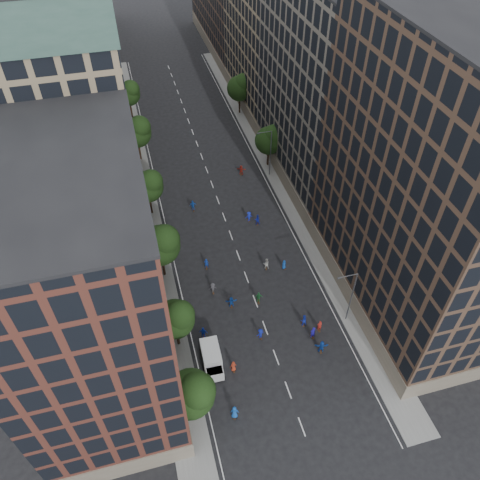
{
  "coord_description": "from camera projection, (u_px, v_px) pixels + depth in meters",
  "views": [
    {
      "loc": [
        -12.37,
        -19.87,
        50.29
      ],
      "look_at": [
        0.56,
        28.12,
        2.0
      ],
      "focal_mm": 35.0,
      "sensor_mm": 36.0,
      "label": 1
    }
  ],
  "objects": [
    {
      "name": "ground",
      "position": [
        218.0,
        202.0,
        78.82
      ],
      "size": [
        240.0,
        240.0,
        0.0
      ],
      "primitive_type": "plane",
      "color": "black",
      "rests_on": "ground"
    },
    {
      "name": "sidewalk_left",
      "position": [
        142.0,
        186.0,
        81.72
      ],
      "size": [
        4.0,
        105.0,
        0.15
      ],
      "primitive_type": "cube",
      "color": "slate",
      "rests_on": "ground"
    },
    {
      "name": "sidewalk_right",
      "position": [
        272.0,
        166.0,
        86.2
      ],
      "size": [
        4.0,
        105.0,
        0.15
      ],
      "primitive_type": "cube",
      "color": "slate",
      "rests_on": "ground"
    },
    {
      "name": "bldg_left_a",
      "position": [
        89.0,
        300.0,
        44.74
      ],
      "size": [
        14.0,
        22.0,
        30.0
      ],
      "primitive_type": "cube",
      "color": "#4F261E",
      "rests_on": "ground"
    },
    {
      "name": "bldg_left_b",
      "position": [
        79.0,
        148.0,
        59.96
      ],
      "size": [
        14.0,
        26.0,
        34.0
      ],
      "primitive_type": "cube",
      "color": "#847256",
      "rests_on": "ground"
    },
    {
      "name": "bldg_left_c",
      "position": [
        80.0,
        89.0,
        77.98
      ],
      "size": [
        14.0,
        20.0,
        28.0
      ],
      "primitive_type": "cube",
      "color": "#4F261E",
      "rests_on": "ground"
    },
    {
      "name": "bldg_left_d",
      "position": [
        75.0,
        26.0,
        93.21
      ],
      "size": [
        14.0,
        28.0,
        32.0
      ],
      "primitive_type": "cube",
      "color": "#2F241F",
      "rests_on": "ground"
    },
    {
      "name": "bldg_right_a",
      "position": [
        429.0,
        187.0,
        52.51
      ],
      "size": [
        14.0,
        30.0,
        36.0
      ],
      "primitive_type": "cube",
      "color": "#4A3527",
      "rests_on": "ground"
    },
    {
      "name": "bldg_right_b",
      "position": [
        327.0,
        85.0,
        73.64
      ],
      "size": [
        14.0,
        28.0,
        33.0
      ],
      "primitive_type": "cube",
      "color": "#615A50",
      "rests_on": "ground"
    },
    {
      "name": "bldg_right_c",
      "position": [
        274.0,
        19.0,
        91.64
      ],
      "size": [
        14.0,
        26.0,
        35.0
      ],
      "primitive_type": "cube",
      "color": "#847256",
      "rests_on": "ground"
    },
    {
      "name": "tree_left_0",
      "position": [
        192.0,
        393.0,
        47.58
      ],
      "size": [
        5.2,
        5.2,
        8.83
      ],
      "color": "black",
      "rests_on": "ground"
    },
    {
      "name": "tree_left_1",
      "position": [
        176.0,
        318.0,
        54.79
      ],
      "size": [
        4.8,
        4.8,
        8.21
      ],
      "color": "black",
      "rests_on": "ground"
    },
    {
      "name": "tree_left_2",
      "position": [
        161.0,
        244.0,
        62.53
      ],
      "size": [
        5.6,
        5.6,
        9.45
      ],
      "color": "black",
      "rests_on": "ground"
    },
    {
      "name": "tree_left_3",
      "position": [
        149.0,
        185.0,
        72.61
      ],
      "size": [
        5.0,
        5.0,
        8.58
      ],
      "color": "black",
      "rests_on": "ground"
    },
    {
      "name": "tree_left_4",
      "position": [
        137.0,
        131.0,
        83.49
      ],
      "size": [
        5.4,
        5.4,
        9.08
      ],
      "color": "black",
      "rests_on": "ground"
    },
    {
      "name": "tree_left_5",
      "position": [
        129.0,
        93.0,
        94.87
      ],
      "size": [
        4.8,
        4.8,
        8.33
      ],
      "color": "black",
      "rests_on": "ground"
    },
    {
      "name": "tree_right_a",
      "position": [
        270.0,
        139.0,
        82.46
      ],
      "size": [
        5.0,
        5.0,
        8.39
      ],
      "color": "black",
      "rests_on": "ground"
    },
    {
      "name": "tree_right_b",
      "position": [
        241.0,
        87.0,
        96.08
      ],
      "size": [
        5.2,
        5.2,
        8.83
      ],
      "color": "black",
      "rests_on": "ground"
    },
    {
      "name": "streetlamp_near",
      "position": [
        350.0,
        295.0,
        57.76
      ],
      "size": [
        2.64,
        0.22,
        9.06
      ],
      "color": "#595B60",
      "rests_on": "ground"
    },
    {
      "name": "streetlamp_far",
      "position": [
        269.0,
        151.0,
        80.61
      ],
      "size": [
        2.64,
        0.22,
        9.06
      ],
      "color": "#595B60",
      "rests_on": "ground"
    },
    {
      "name": "cargo_van",
      "position": [
        212.0,
        359.0,
        55.64
      ],
      "size": [
        2.46,
        4.95,
        2.59
      ],
      "rotation": [
        0.0,
        0.0,
        -0.04
      ],
      "color": "silver",
      "rests_on": "ground"
    },
    {
      "name": "skater_0",
      "position": [
        235.0,
        412.0,
        51.3
      ],
      "size": [
        1.06,
        0.83,
        1.93
      ],
      "primitive_type": "imported",
      "rotation": [
        0.0,
        0.0,
        2.89
      ],
      "color": "#1650B2",
      "rests_on": "ground"
    },
    {
      "name": "skater_1",
      "position": [
        313.0,
        333.0,
        58.79
      ],
      "size": [
        0.76,
        0.55,
        1.92
      ],
      "primitive_type": "imported",
      "rotation": [
        0.0,
        0.0,
        3.27
      ],
      "color": "#1B139E",
      "rests_on": "ground"
    },
    {
      "name": "skater_2",
      "position": [
        303.0,
        320.0,
        60.21
      ],
      "size": [
        0.89,
        0.7,
        1.81
      ],
      "primitive_type": "imported",
      "rotation": [
        0.0,
        0.0,
        3.13
      ],
      "color": "#1528B0",
      "rests_on": "ground"
    },
    {
      "name": "skater_3",
      "position": [
        260.0,
        334.0,
        58.83
      ],
      "size": [
        1.17,
        0.86,
        1.62
      ],
      "primitive_type": "imported",
      "rotation": [
        0.0,
        0.0,
        3.41
      ],
      "color": "#121E95",
      "rests_on": "ground"
    },
    {
      "name": "skater_4",
      "position": [
        203.0,
        333.0,
        58.77
      ],
      "size": [
        1.2,
        0.81,
        1.9
      ],
      "primitive_type": "imported",
      "rotation": [
        0.0,
        0.0,
        2.8
      ],
      "color": "#142FA9",
      "rests_on": "ground"
    },
    {
      "name": "skater_5",
      "position": [
        321.0,
        347.0,
        57.33
      ],
      "size": [
        1.81,
        0.92,
        1.87
      ],
      "primitive_type": "imported",
      "rotation": [
        0.0,
        0.0,
        2.92
      ],
      "color": "#1544AB",
      "rests_on": "ground"
    },
    {
      "name": "skater_6",
      "position": [
        233.0,
        366.0,
        55.51
      ],
      "size": [
        0.83,
        0.57,
        1.64
      ],
      "primitive_type": "imported",
      "rotation": [
        0.0,
        0.0,
        3.21
      ],
      "color": "#A4311B",
      "rests_on": "ground"
    },
    {
      "name": "skater_7",
      "position": [
        319.0,
        326.0,
        59.62
      ],
      "size": [
        0.67,
        0.47,
        1.76
      ],
      "primitive_type": "imported",
      "rotation": [
        0.0,
        0.0,
        3.07
      ],
      "color": "#AB251C",
      "rests_on": "ground"
    },
    {
      "name": "skater_8",
      "position": [
        266.0,
        264.0,
        67.31
      ],
      "size": [
        1.01,
        0.85,
        1.84
      ],
      "primitive_type": "imported",
      "rotation": [
        0.0,
        0.0,
        2.96
      ],
      "color": "#B9B9B4",
      "rests_on": "ground"
    },
    {
      "name": "skater_9",
      "position": [
        213.0,
        288.0,
        64.16
      ],
      "size": [
        1.1,
        0.66,
        1.68
      ],
      "primitive_type": "imported",
      "rotation": [
        0.0,
        0.0,
        3.11
      ],
      "color": "#414045",
      "rests_on": "ground"
    },
    {
      "name": "skater_10",
      "position": [
        259.0,
        298.0,
        62.84
      ],
      "size": [
        1.17,
        0.66,
        1.89
      ],
      "primitive_type": "imported",
      "rotation": [
        0.0,
        0.0,
        2.95
      ],
      "color": "#1E6630",
      "rests_on": "ground"
    },
    {
      "name": "skater_11",
      "position": [
        231.0,
        302.0,
        62.4
      ],
      "size": [
        1.64,
        0.67,
        1.72
      ],
      "primitive_type": "imported",
      "rotation": [
        0.0,
        0.0,
        3.04
      ],
      "color": "#13409E",
      "rests_on": "ground"
    },
    {
      "name": "skater_12",
      "position": [
        284.0,
        265.0,
        67.41
      ],
      "size": [
        0.87,
        0.74,
        1.52
      ],
      "primitive_type": "imported",
      "rotation": [
        0.0,
        0.0,
        3.54
      ],
      "color": "#1549AC",
      "rests_on": "ground"
    },
    {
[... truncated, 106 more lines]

